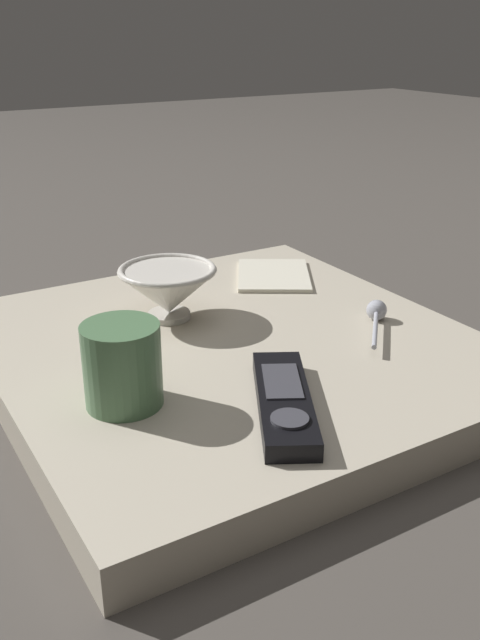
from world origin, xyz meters
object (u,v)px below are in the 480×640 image
object	(u,v)px
cereal_bowl	(168,290)
teaspoon	(376,313)
tv_remote_near	(284,401)
folded_napkin	(274,275)
coffee_mug	(122,365)

from	to	relation	value
cereal_bowl	teaspoon	distance (m)	0.27
tv_remote_near	folded_napkin	distance (m)	0.40
cereal_bowl	teaspoon	bearing A→B (deg)	145.78
tv_remote_near	cereal_bowl	bearing A→B (deg)	-90.93
cereal_bowl	folded_napkin	world-z (taller)	cereal_bowl
cereal_bowl	tv_remote_near	bearing A→B (deg)	89.07
tv_remote_near	folded_napkin	size ratio (longest dim) A/B	1.08
tv_remote_near	folded_napkin	world-z (taller)	tv_remote_near
coffee_mug	teaspoon	size ratio (longest dim) A/B	0.86
folded_napkin	teaspoon	bearing A→B (deg)	94.40
teaspoon	tv_remote_near	xyz separation A→B (m)	(0.23, 0.12, -0.00)
coffee_mug	teaspoon	bearing A→B (deg)	-175.57
folded_napkin	tv_remote_near	bearing A→B (deg)	58.01
coffee_mug	folded_napkin	size ratio (longest dim) A/B	0.50
tv_remote_near	teaspoon	bearing A→B (deg)	-151.68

